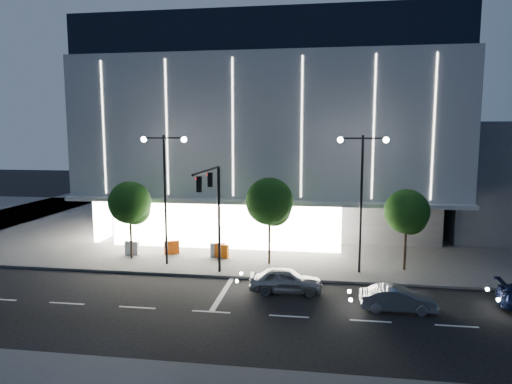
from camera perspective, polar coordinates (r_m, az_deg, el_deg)
The scene contains 15 objects.
ground at distance 26.19m, azimuth -9.17°, elevation -13.10°, with size 160.00×160.00×0.00m, color black.
sidewalk_museum at distance 48.29m, azimuth 5.21°, elevation -3.44°, with size 70.00×40.00×0.15m, color #474747.
museum at distance 45.89m, azimuth 2.69°, elevation 7.57°, with size 30.00×25.80×18.00m.
traffic_mast at distance 27.79m, azimuth -5.35°, elevation -1.13°, with size 0.33×5.89×7.07m.
street_lamp_west at distance 31.36m, azimuth -11.33°, elevation 1.44°, with size 3.16×0.36×9.00m.
street_lamp_east at distance 29.63m, azimuth 13.07°, elevation 1.05°, with size 3.16×0.36×9.00m.
tree_left at distance 33.64m, azimuth -15.44°, elevation -1.59°, with size 3.02×3.02×5.72m.
tree_mid at distance 30.96m, azimuth 1.74°, elevation -1.52°, with size 3.25×3.25×6.15m.
tree_right at distance 31.31m, azimuth 18.34°, elevation -2.63°, with size 2.91×2.91×5.51m.
car_lead at distance 26.75m, azimuth 3.75°, elevation -10.96°, with size 1.69×4.20×1.43m, color gray.
car_second at distance 25.23m, azimuth 17.28°, elevation -12.65°, with size 1.33×3.83×1.26m, color #919397.
barrier_a at distance 34.76m, azimuth -10.48°, elevation -6.85°, with size 1.10×0.25×1.00m, color #FF580E.
barrier_b at distance 35.28m, azimuth -15.25°, elevation -6.78°, with size 1.10×0.25×1.00m, color silver.
barrier_c at distance 33.34m, azimuth -4.30°, elevation -7.36°, with size 1.10×0.25×1.00m, color #F65E0D.
barrier_d at distance 33.67m, azimuth -4.82°, elevation -7.22°, with size 1.10×0.25×1.00m, color silver.
Camera 1 is at (7.55, -23.36, 9.14)m, focal length 32.00 mm.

